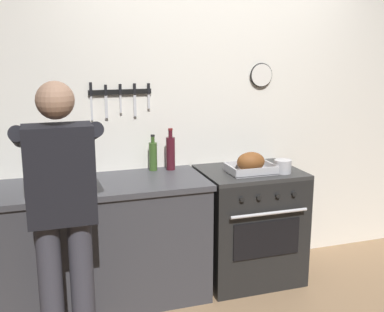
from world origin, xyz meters
TOP-DOWN VIEW (x-y plane):
  - wall_back at (0.00, 1.35)m, footprint 6.00×0.13m
  - counter_block at (-1.20, 0.99)m, footprint 2.03×0.65m
  - stove at (0.22, 0.99)m, footprint 0.76×0.67m
  - person_cook at (-1.24, 0.41)m, footprint 0.51×0.63m
  - roasting_pan at (0.19, 0.91)m, footprint 0.35×0.26m
  - saucepan at (0.42, 0.84)m, footprint 0.13×0.13m
  - cutting_board at (-1.22, 0.88)m, footprint 0.36×0.24m
  - bottle_olive_oil at (-0.50, 1.22)m, footprint 0.06×0.06m
  - bottle_dish_soap at (-1.32, 1.04)m, footprint 0.07×0.07m
  - bottle_wine_red at (-0.36, 1.20)m, footprint 0.07×0.07m

SIDE VIEW (x-z plane):
  - stove at x=0.22m, z-range 0.00..0.90m
  - counter_block at x=-1.20m, z-range 0.00..0.90m
  - cutting_board at x=-1.22m, z-range 0.90..0.92m
  - saucepan at x=0.42m, z-range 0.90..1.00m
  - person_cook at x=-1.24m, z-range 0.12..1.78m
  - roasting_pan at x=0.19m, z-range 0.89..1.05m
  - bottle_dish_soap at x=-1.32m, z-range 0.88..1.11m
  - bottle_olive_oil at x=-0.50m, z-range 0.88..1.16m
  - bottle_wine_red at x=-0.36m, z-range 0.87..1.20m
  - wall_back at x=0.00m, z-range 0.00..2.60m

